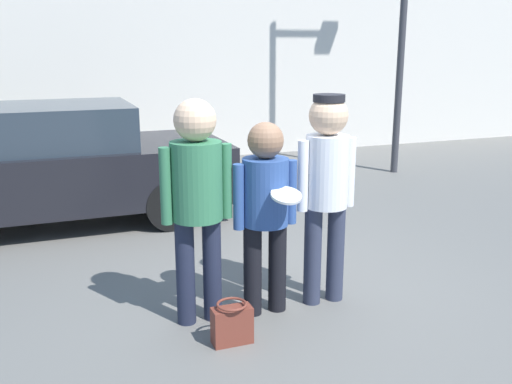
{
  "coord_description": "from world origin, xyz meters",
  "views": [
    {
      "loc": [
        -1.88,
        -4.43,
        2.17
      ],
      "look_at": [
        -0.25,
        -0.13,
        0.99
      ],
      "focal_mm": 40.0,
      "sensor_mm": 36.0,
      "label": 1
    }
  ],
  "objects_px": {
    "person_middle_with_frisbee": "(266,203)",
    "handbag": "(232,324)",
    "parked_car_near": "(41,165)",
    "person_right": "(327,179)",
    "person_left": "(197,190)"
  },
  "relations": [
    {
      "from": "handbag",
      "to": "person_left",
      "type": "bearing_deg",
      "value": 106.06
    },
    {
      "from": "parked_car_near",
      "to": "handbag",
      "type": "relative_size",
      "value": 13.9
    },
    {
      "from": "person_left",
      "to": "parked_car_near",
      "type": "xyz_separation_m",
      "value": [
        -1.12,
        3.25,
        -0.35
      ]
    },
    {
      "from": "person_middle_with_frisbee",
      "to": "handbag",
      "type": "distance_m",
      "value": 0.99
    },
    {
      "from": "person_middle_with_frisbee",
      "to": "handbag",
      "type": "xyz_separation_m",
      "value": [
        -0.43,
        -0.4,
        -0.79
      ]
    },
    {
      "from": "person_middle_with_frisbee",
      "to": "person_right",
      "type": "bearing_deg",
      "value": 1.76
    },
    {
      "from": "person_left",
      "to": "handbag",
      "type": "distance_m",
      "value": 1.04
    },
    {
      "from": "person_right",
      "to": "handbag",
      "type": "xyz_separation_m",
      "value": [
        -0.98,
        -0.42,
        -0.94
      ]
    },
    {
      "from": "person_right",
      "to": "handbag",
      "type": "bearing_deg",
      "value": -156.79
    },
    {
      "from": "handbag",
      "to": "person_right",
      "type": "bearing_deg",
      "value": 23.21
    },
    {
      "from": "parked_car_near",
      "to": "handbag",
      "type": "bearing_deg",
      "value": -71.36
    },
    {
      "from": "person_middle_with_frisbee",
      "to": "handbag",
      "type": "bearing_deg",
      "value": -136.61
    },
    {
      "from": "person_left",
      "to": "handbag",
      "type": "xyz_separation_m",
      "value": [
        0.13,
        -0.44,
        -0.94
      ]
    },
    {
      "from": "person_middle_with_frisbee",
      "to": "handbag",
      "type": "height_order",
      "value": "person_middle_with_frisbee"
    },
    {
      "from": "person_middle_with_frisbee",
      "to": "person_right",
      "type": "relative_size",
      "value": 0.89
    }
  ]
}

